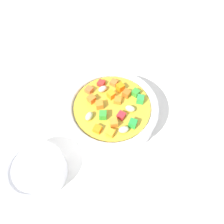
{
  "coord_description": "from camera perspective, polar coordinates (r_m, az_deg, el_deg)",
  "views": [
    {
      "loc": [
        -1.52,
        -19.89,
        35.07
      ],
      "look_at": [
        0.0,
        0.0,
        2.49
      ],
      "focal_mm": 32.56,
      "sensor_mm": 36.0,
      "label": 1
    }
  ],
  "objects": [
    {
      "name": "spoon",
      "position": [
        0.48,
        -11.13,
        11.24
      ],
      "size": [
        23.4,
        2.38,
        0.85
      ],
      "rotation": [
        0.0,
        0.0,
        3.17
      ],
      "color": "silver",
      "rests_on": "ground_plane"
    },
    {
      "name": "ground_plane",
      "position": [
        0.41,
        -0.0,
        -2.53
      ],
      "size": [
        140.0,
        140.0,
        2.0
      ],
      "primitive_type": "cube",
      "color": "silver"
    },
    {
      "name": "soup_bowl_main",
      "position": [
        0.38,
        0.01,
        0.26
      ],
      "size": [
        16.83,
        16.83,
        5.95
      ],
      "color": "white",
      "rests_on": "ground_plane"
    },
    {
      "name": "side_bowl_small",
      "position": [
        0.37,
        -20.26,
        -15.08
      ],
      "size": [
        9.38,
        9.38,
        3.69
      ],
      "color": "white",
      "rests_on": "ground_plane"
    }
  ]
}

